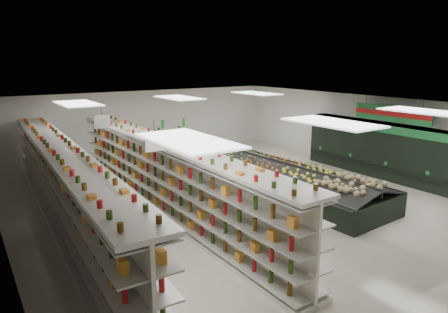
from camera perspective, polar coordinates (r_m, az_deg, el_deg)
floor at (r=13.78m, az=1.70°, el=-6.10°), size 16.00×16.00×0.00m
ceiling at (r=13.05m, az=1.80°, el=7.24°), size 14.00×16.00×0.02m
wall_back at (r=20.25m, az=-11.59°, el=4.67°), size 14.00×0.02×3.20m
wall_right at (r=18.24m, az=19.96°, el=3.17°), size 0.02×16.00×3.20m
produce_wall_case at (r=17.09m, az=22.95°, el=1.02°), size 0.93×8.00×2.20m
aisle_sign_near at (r=9.52m, az=-9.88°, el=1.94°), size 0.52×0.06×0.75m
aisle_sign_far at (r=13.23m, az=-17.04°, el=4.78°), size 0.52×0.06×0.75m
hortifruti_banner at (r=16.63m, az=22.85°, el=5.65°), size 0.12×3.20×0.95m
gondola_left at (r=12.06m, az=-21.78°, el=-4.70°), size 1.53×13.34×2.31m
gondola_center at (r=12.70m, az=-8.62°, el=-3.09°), size 1.06×12.96×2.24m
produce_island at (r=14.41m, az=9.31°, el=-3.29°), size 2.98×7.47×1.10m
soda_endcap at (r=19.18m, az=-7.50°, el=2.15°), size 1.54×1.17×1.81m
shopper_main at (r=11.51m, az=3.12°, el=-5.66°), size 0.66×0.47×1.70m
shopper_background at (r=15.78m, az=-20.53°, el=-1.34°), size 0.50×0.80×1.62m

